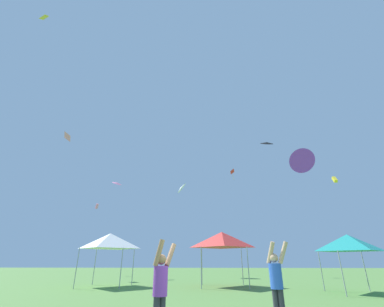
# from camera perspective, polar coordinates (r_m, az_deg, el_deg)

# --- Properties ---
(person_flyer_blue) EXTENTS (0.67, 0.36, 2.12)m
(person_flyer_blue) POSITION_cam_1_polar(r_m,az_deg,el_deg) (8.53, 18.13, -24.80)
(person_flyer_blue) COLOR #2D2D38
(person_flyer_blue) RESTS_ON ground
(person_watcher_purple) EXTENTS (0.51, 0.68, 2.07)m
(person_watcher_purple) POSITION_cam_1_polar(r_m,az_deg,el_deg) (6.86, -6.90, -26.72)
(person_watcher_purple) COLOR #2D2D38
(person_watcher_purple) RESTS_ON ground
(canopy_tent_white) EXTENTS (3.12, 3.12, 3.34)m
(canopy_tent_white) POSITION_cam_1_polar(r_m,az_deg,el_deg) (19.72, -17.65, -17.89)
(canopy_tent_white) COLOR #9E9EA3
(canopy_tent_white) RESTS_ON ground
(canopy_tent_teal) EXTENTS (2.74, 2.74, 2.93)m
(canopy_tent_teal) POSITION_cam_1_polar(r_m,az_deg,el_deg) (17.37, 31.19, -16.47)
(canopy_tent_teal) COLOR #9E9EA3
(canopy_tent_teal) RESTS_ON ground
(canopy_tent_red) EXTENTS (3.21, 3.21, 3.43)m
(canopy_tent_red) POSITION_cam_1_polar(r_m,az_deg,el_deg) (18.98, 6.64, -18.34)
(canopy_tent_red) COLOR #9E9EA3
(canopy_tent_red) RESTS_ON ground
(kite_white_delta) EXTENTS (1.37, 1.75, 1.37)m
(kite_white_delta) POSITION_cam_1_polar(r_m,az_deg,el_deg) (32.11, -2.42, -7.57)
(kite_white_delta) COLOR white
(kite_yellow_diamond) EXTENTS (0.90, 0.90, 0.74)m
(kite_yellow_diamond) POSITION_cam_1_polar(r_m,az_deg,el_deg) (34.38, -29.91, 24.64)
(kite_yellow_diamond) COLOR yellow
(kite_purple_delta) EXTENTS (1.60, 1.07, 1.42)m
(kite_purple_delta) POSITION_cam_1_polar(r_m,az_deg,el_deg) (17.55, 22.98, -1.40)
(kite_purple_delta) COLOR purple
(kite_red_diamond) EXTENTS (0.68, 0.70, 1.39)m
(kite_red_diamond) POSITION_cam_1_polar(r_m,az_deg,el_deg) (35.03, 8.84, -4.06)
(kite_red_diamond) COLOR red
(kite_black_delta) EXTENTS (1.48, 1.36, 0.88)m
(kite_black_delta) POSITION_cam_1_polar(r_m,az_deg,el_deg) (29.06, 16.13, 2.27)
(kite_black_delta) COLOR black
(kite_pink_delta) EXTENTS (1.54, 1.55, 0.63)m
(kite_pink_delta) POSITION_cam_1_polar(r_m,az_deg,el_deg) (31.53, -16.20, -6.26)
(kite_pink_delta) COLOR pink
(kite_yellow_box) EXTENTS (0.53, 1.05, 1.03)m
(kite_yellow_box) POSITION_cam_1_polar(r_m,az_deg,el_deg) (41.46, 28.92, -5.04)
(kite_yellow_box) COLOR yellow
(kite_pink_diamond) EXTENTS (1.00, 1.07, 0.80)m
(kite_pink_diamond) POSITION_cam_1_polar(r_m,az_deg,el_deg) (35.83, -25.66, 3.35)
(kite_pink_diamond) COLOR pink
(kite_pink_box) EXTENTS (0.54, 0.52, 0.69)m
(kite_pink_box) POSITION_cam_1_polar(r_m,az_deg,el_deg) (36.85, -20.22, -10.83)
(kite_pink_box) COLOR pink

